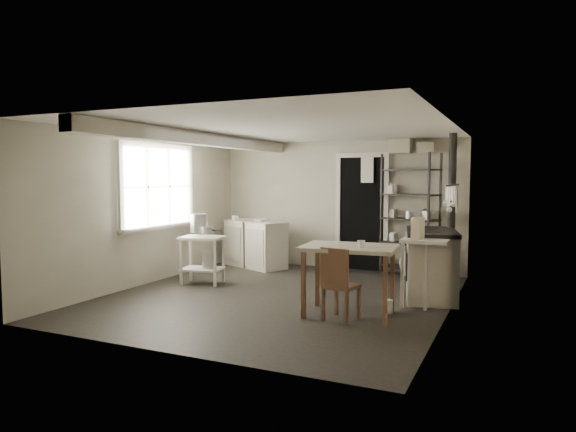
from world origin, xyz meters
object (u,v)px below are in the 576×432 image
at_px(base_cabinets, 256,242).
at_px(prep_table, 202,258).
at_px(stockpot, 199,223).
at_px(chair, 341,278).
at_px(stove, 431,266).
at_px(work_table, 349,284).
at_px(shelf_rack, 410,219).
at_px(flour_sack, 412,264).

bearing_deg(base_cabinets, prep_table, -67.95).
distance_m(stockpot, chair, 2.95).
bearing_deg(stockpot, stove, 7.55).
relative_size(prep_table, work_table, 0.67).
bearing_deg(base_cabinets, work_table, -20.14).
height_order(stockpot, work_table, stockpot).
bearing_deg(base_cabinets, shelf_rack, 30.77).
bearing_deg(base_cabinets, stockpot, -71.03).
relative_size(stockpot, shelf_rack, 0.14).
relative_size(base_cabinets, stove, 1.09).
distance_m(prep_table, stockpot, 0.55).
height_order(base_cabinets, work_table, base_cabinets).
bearing_deg(flour_sack, stove, -68.52).
height_order(prep_table, stove, stove).
xyz_separation_m(stove, work_table, (-0.75, -1.32, -0.06)).
height_order(stockpot, stove, stockpot).
xyz_separation_m(chair, flour_sack, (0.26, 2.83, -0.24)).
height_order(prep_table, base_cabinets, base_cabinets).
bearing_deg(shelf_rack, chair, -69.55).
xyz_separation_m(stockpot, flour_sack, (2.96, 1.74, -0.70)).
bearing_deg(chair, stove, 74.05).
xyz_separation_m(base_cabinets, flour_sack, (2.83, 0.12, -0.22)).
distance_m(prep_table, chair, 2.82).
xyz_separation_m(prep_table, work_table, (2.63, -0.82, -0.02)).
distance_m(shelf_rack, work_table, 2.88).
relative_size(work_table, flour_sack, 2.29).
distance_m(stockpot, base_cabinets, 1.70).
distance_m(work_table, chair, 0.26).
bearing_deg(prep_table, shelf_rack, 35.70).
bearing_deg(work_table, chair, -94.00).
xyz_separation_m(shelf_rack, flour_sack, (0.09, -0.22, -0.71)).
xyz_separation_m(base_cabinets, stove, (3.33, -1.16, -0.02)).
bearing_deg(chair, base_cabinets, 143.79).
xyz_separation_m(prep_table, base_cabinets, (0.05, 1.66, 0.06)).
bearing_deg(stove, shelf_rack, 99.42).
bearing_deg(chair, shelf_rack, 97.08).
relative_size(prep_table, chair, 0.86).
bearing_deg(shelf_rack, stockpot, -121.95).
height_order(prep_table, shelf_rack, shelf_rack).
height_order(stockpot, flour_sack, stockpot).
relative_size(prep_table, flour_sack, 1.53).
distance_m(prep_table, base_cabinets, 1.67).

